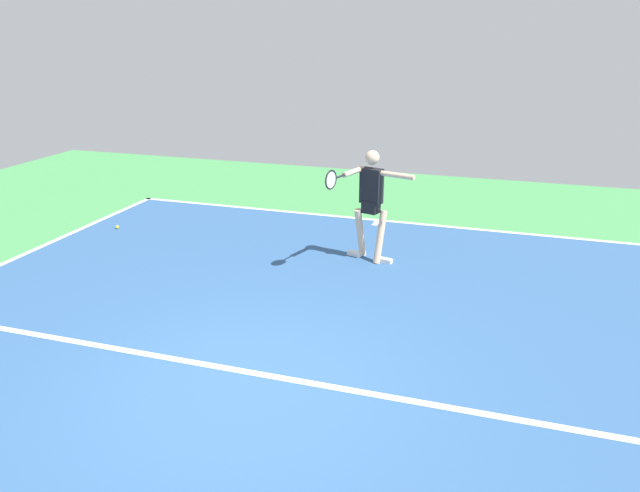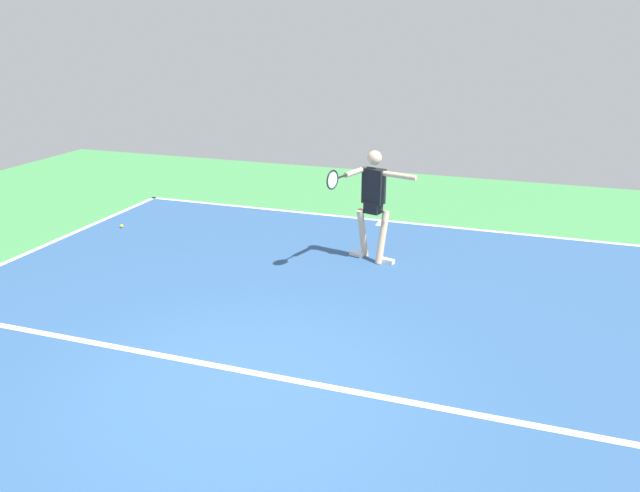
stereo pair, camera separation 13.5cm
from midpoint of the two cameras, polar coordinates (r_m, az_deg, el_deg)
The scene contains 7 objects.
ground_plane at distance 6.77m, azimuth -6.71°, elevation -12.64°, with size 21.05×21.05×0.00m, color #428E4C.
court_surface at distance 6.77m, azimuth -6.71°, elevation -12.62°, with size 10.42×12.65×0.00m, color #2D5484.
court_line_baseline_near at distance 12.23m, azimuth 6.01°, elevation 2.34°, with size 10.42×0.10×0.01m, color white.
court_line_service at distance 6.99m, azimuth -5.65°, elevation -11.42°, with size 7.82×0.10×0.01m, color white.
court_line_centre_mark at distance 12.04m, azimuth 5.79°, elevation 2.08°, with size 0.10×0.30×0.01m, color white.
tennis_player at distance 9.83m, azimuth 5.21°, elevation 4.36°, with size 1.17×1.18×1.79m.
tennis_ball_near_player at distance 12.27m, azimuth -17.35°, elevation 1.75°, with size 0.07×0.07×0.07m, color yellow.
Camera 2 is at (-2.65, 5.11, 3.58)m, focal length 35.06 mm.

